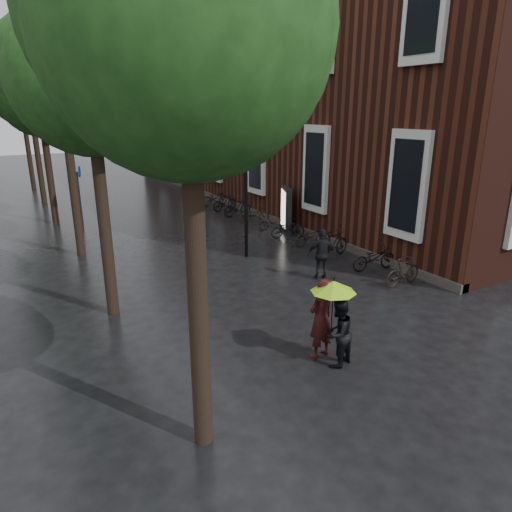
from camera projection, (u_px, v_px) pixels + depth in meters
ground at (413, 400)px, 8.90m from camera, size 120.00×120.00×0.00m
brick_building at (295, 99)px, 28.09m from camera, size 10.20×33.20×12.00m
street_trees at (47, 85)px, 18.18m from camera, size 4.33×34.03×8.91m
person_burgundy at (321, 319)px, 10.18m from camera, size 0.76×0.56×1.91m
person_black at (338, 333)px, 9.89m from camera, size 0.89×0.78×1.55m
lime_umbrella at (334, 287)px, 9.80m from camera, size 1.00×1.00×1.48m
pedestrian_walking at (322, 254)px, 15.00m from camera, size 1.08×0.83×1.71m
parked_bicycles at (280, 223)px, 20.78m from camera, size 2.14×15.48×1.05m
ad_lightbox at (286, 209)px, 20.96m from camera, size 0.31×1.35×2.04m
lamp_post at (246, 184)px, 16.72m from camera, size 0.24×0.24×4.61m
cycle_sign at (80, 188)px, 21.08m from camera, size 0.16×0.54×2.96m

